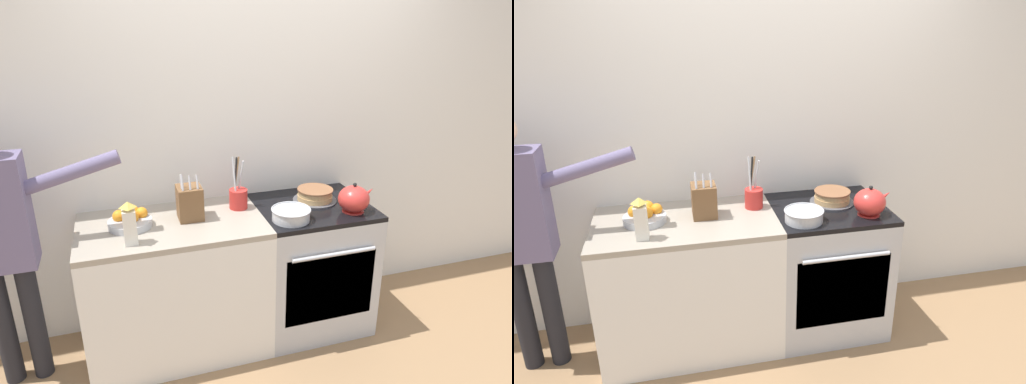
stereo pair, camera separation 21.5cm
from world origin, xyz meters
The scene contains 12 objects.
ground_plane centered at (0.00, 0.00, 0.00)m, with size 16.00×16.00×0.00m, color #93704C.
wall_back centered at (0.00, 0.67, 1.30)m, with size 8.00×0.04×2.60m.
counter_cabinet centered at (-0.64, 0.32, 0.44)m, with size 1.11×0.65×0.89m.
stove_range centered at (0.28, 0.32, 0.44)m, with size 0.73×0.68×0.89m.
layer_cake centered at (0.32, 0.38, 0.93)m, with size 0.29×0.29×0.09m.
tea_kettle centered at (0.48, 0.15, 0.97)m, with size 0.24×0.20×0.19m.
mixing_bowl centered at (0.05, 0.15, 0.92)m, with size 0.24×0.24×0.07m.
knife_block centered at (-0.52, 0.36, 0.99)m, with size 0.15×0.16×0.30m.
utensil_crock centered at (-0.20, 0.43, 0.96)m, with size 0.12×0.12×0.34m.
fruit_bowl centered at (-0.88, 0.36, 0.92)m, with size 0.26×0.26×0.11m.
milk_carton centered at (-0.89, 0.13, 1.00)m, with size 0.07×0.07×0.25m.
person_baker centered at (-1.55, 0.31, 0.95)m, with size 0.91×0.20×1.59m.
Camera 1 is at (-0.91, -2.19, 2.05)m, focal length 32.00 mm.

